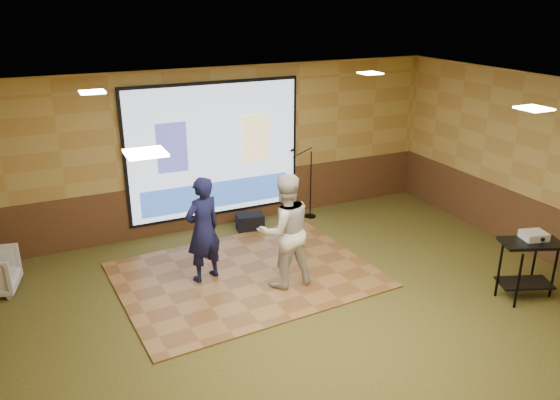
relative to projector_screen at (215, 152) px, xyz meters
name	(u,v)px	position (x,y,z in m)	size (l,w,h in m)	color
ground	(298,313)	(0.00, -3.44, -1.47)	(9.00, 9.00, 0.00)	#313C1B
room_shell	(300,171)	(0.00, -3.44, 0.62)	(9.04, 7.04, 3.02)	#B19349
wainscot_back	(216,202)	(0.00, 0.04, -1.00)	(9.00, 0.04, 0.95)	#4E2F1A
wainscot_right	(534,228)	(4.48, -3.44, -1.00)	(0.04, 7.00, 0.95)	#4E2F1A
projector_screen	(215,152)	(0.00, 0.00, 0.00)	(3.32, 0.06, 2.52)	black
downlight_nw	(92,92)	(-2.20, -1.64, 1.50)	(0.32, 0.32, 0.02)	#FFEABF
downlight_ne	(370,73)	(2.20, -1.64, 1.50)	(0.32, 0.32, 0.02)	#FFEABF
downlight_sw	(146,153)	(-2.20, -4.94, 1.50)	(0.32, 0.32, 0.02)	#FFEABF
downlight_se	(534,108)	(2.20, -4.94, 1.50)	(0.32, 0.32, 0.02)	#FFEABF
dance_floor	(246,275)	(-0.25, -2.11, -1.46)	(3.89, 2.96, 0.03)	olive
player_left	(203,229)	(-0.88, -1.96, -0.62)	(0.61, 0.40, 1.66)	#13153C
player_right	(285,231)	(0.17, -2.63, -0.56)	(0.86, 0.67, 1.77)	silver
av_table	(529,259)	(3.21, -4.43, -0.87)	(0.84, 0.44, 0.89)	black
projector	(534,235)	(3.31, -4.37, -0.53)	(0.33, 0.28, 0.11)	silver
mic_stand	(308,194)	(1.77, -0.35, -0.98)	(0.58, 0.24, 1.47)	black
duffel_bag	(250,222)	(0.49, -0.45, -1.32)	(0.50, 0.33, 0.31)	black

